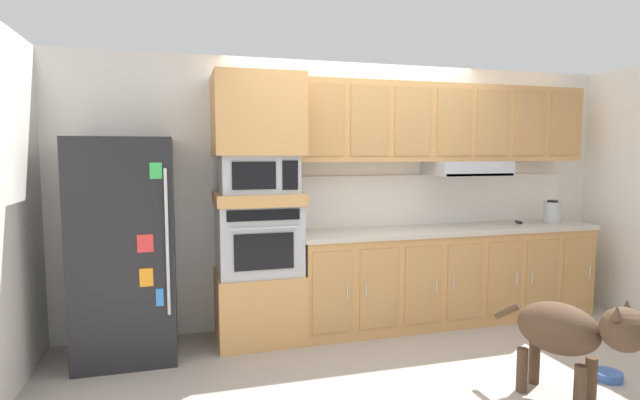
% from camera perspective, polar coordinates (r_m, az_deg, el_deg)
% --- Properties ---
extents(ground_plane, '(9.60, 9.60, 0.00)m').
position_cam_1_polar(ground_plane, '(4.21, 8.97, -17.61)').
color(ground_plane, '#9E9389').
extents(back_kitchen_wall, '(6.20, 0.12, 2.50)m').
position_cam_1_polar(back_kitchen_wall, '(4.92, 3.74, 0.85)').
color(back_kitchen_wall, silver).
rests_on(back_kitchen_wall, ground).
extents(refrigerator, '(0.76, 0.73, 1.76)m').
position_cam_1_polar(refrigerator, '(4.27, -21.42, -5.22)').
color(refrigerator, black).
rests_on(refrigerator, ground).
extents(oven_base_cabinet, '(0.74, 0.62, 0.60)m').
position_cam_1_polar(oven_base_cabinet, '(4.51, -6.98, -11.92)').
color(oven_base_cabinet, tan).
rests_on(oven_base_cabinet, ground).
extents(built_in_oven, '(0.70, 0.62, 0.60)m').
position_cam_1_polar(built_in_oven, '(4.37, -7.06, -4.39)').
color(built_in_oven, '#A8AAAF').
rests_on(built_in_oven, oven_base_cabinet).
extents(appliance_mid_shelf, '(0.74, 0.62, 0.10)m').
position_cam_1_polar(appliance_mid_shelf, '(4.32, -7.12, 0.19)').
color(appliance_mid_shelf, tan).
rests_on(appliance_mid_shelf, built_in_oven).
extents(microwave, '(0.64, 0.54, 0.32)m').
position_cam_1_polar(microwave, '(4.31, -7.15, 2.97)').
color(microwave, '#A8AAAF').
rests_on(microwave, appliance_mid_shelf).
extents(appliance_upper_cabinet, '(0.74, 0.62, 0.68)m').
position_cam_1_polar(appliance_upper_cabinet, '(4.32, -7.23, 9.61)').
color(appliance_upper_cabinet, tan).
rests_on(appliance_upper_cabinet, microwave).
extents(lower_cabinet_run, '(2.98, 0.63, 0.88)m').
position_cam_1_polar(lower_cabinet_run, '(5.08, 14.43, -8.42)').
color(lower_cabinet_run, tan).
rests_on(lower_cabinet_run, ground).
extents(countertop_slab, '(3.02, 0.64, 0.04)m').
position_cam_1_polar(countertop_slab, '(5.00, 14.53, -3.28)').
color(countertop_slab, '#BCB2A3').
rests_on(countertop_slab, lower_cabinet_run).
extents(backsplash_panel, '(3.02, 0.02, 0.50)m').
position_cam_1_polar(backsplash_panel, '(5.22, 13.00, 0.10)').
color(backsplash_panel, silver).
rests_on(backsplash_panel, countertop_slab).
extents(upper_cabinet_with_hood, '(2.98, 0.48, 0.88)m').
position_cam_1_polar(upper_cabinet_with_hood, '(5.06, 14.23, 8.21)').
color(upper_cabinet_with_hood, tan).
rests_on(upper_cabinet_with_hood, backsplash_panel).
extents(screwdriver, '(0.14, 0.13, 0.03)m').
position_cam_1_polar(screwdriver, '(5.49, 21.91, -2.37)').
color(screwdriver, black).
rests_on(screwdriver, countertop_slab).
extents(electric_kettle, '(0.17, 0.17, 0.24)m').
position_cam_1_polar(electric_kettle, '(5.62, 25.06, -1.30)').
color(electric_kettle, '#A8AAAF').
rests_on(electric_kettle, countertop_slab).
extents(dog, '(0.59, 0.98, 0.73)m').
position_cam_1_polar(dog, '(3.74, 27.01, -13.32)').
color(dog, '#473323').
rests_on(dog, ground).
extents(dog_food_bowl, '(0.20, 0.20, 0.06)m').
position_cam_1_polar(dog_food_bowl, '(4.36, 30.10, -17.00)').
color(dog_food_bowl, '#3359A5').
rests_on(dog_food_bowl, ground).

